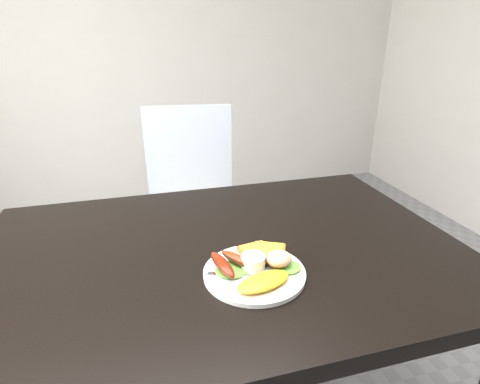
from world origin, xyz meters
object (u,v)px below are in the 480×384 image
object	(u,v)px
plate	(254,273)
dining_table	(223,254)
dining_chair	(198,218)
person	(119,187)

from	to	relation	value
plate	dining_table	bearing A→B (deg)	106.63
dining_chair	dining_table	bearing A→B (deg)	-87.90
dining_chair	plate	size ratio (longest dim) A/B	1.84
dining_table	plate	bearing A→B (deg)	-73.37
dining_table	person	bearing A→B (deg)	113.74
dining_table	plate	size ratio (longest dim) A/B	5.31
person	plate	xyz separation A→B (m)	(0.31, -0.74, 0.05)
dining_chair	person	xyz separation A→B (m)	(-0.32, -0.17, 0.26)
plate	dining_chair	bearing A→B (deg)	89.28
person	dining_chair	bearing A→B (deg)	-150.00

